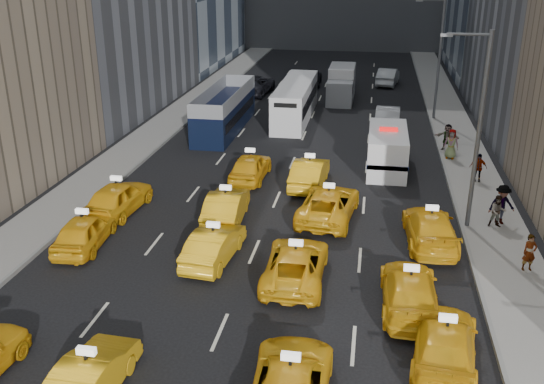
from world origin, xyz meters
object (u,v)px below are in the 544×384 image
Objects in this scene: double_decker at (225,110)px; pedestrian_0 at (530,253)px; box_truck at (341,84)px; nypd_van at (387,150)px; city_bus at (296,101)px.

pedestrian_0 is at bearing -43.15° from double_decker.
box_truck is 30.92m from pedestrian_0.
double_decker reaches higher than box_truck.
nypd_van is at bearing -84.71° from box_truck.
double_decker is 1.61× the size of box_truck.
box_truck reaches higher than nypd_van.
city_bus is (4.59, 4.02, -0.10)m from double_decker.
box_truck is at bearing 59.88° from city_bus.
city_bus is at bearing -120.99° from box_truck.
pedestrian_0 is (5.48, -11.94, -0.21)m from nypd_van.
nypd_van is 0.57× the size of double_decker.
double_decker is at bearing 118.20° from pedestrian_0.
double_decker is at bearing -132.03° from box_truck.
pedestrian_0 is (12.34, -22.62, -0.46)m from city_bus.
double_decker is 25.16m from pedestrian_0.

